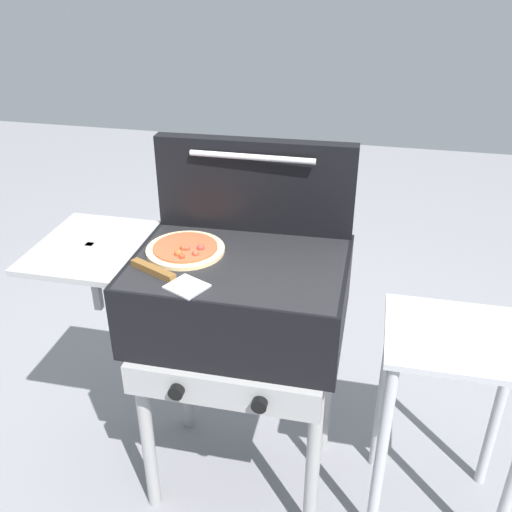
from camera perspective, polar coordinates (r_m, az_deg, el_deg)
ground_plane at (r=2.28m, az=-1.31°, el=-20.56°), size 8.00×8.00×0.00m
grill at (r=1.77m, az=-2.06°, el=-4.49°), size 0.96×0.53×0.90m
grill_lid_open at (r=1.82m, az=-0.09°, el=6.97°), size 0.63×0.09×0.30m
pizza_pepperoni at (r=1.75m, az=-6.98°, el=0.67°), size 0.24×0.24×0.03m
spatula at (r=1.62m, az=-8.81°, el=-2.03°), size 0.26×0.16×0.02m
prep_table at (r=1.90m, az=18.73°, el=-12.44°), size 0.44×0.36×0.73m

